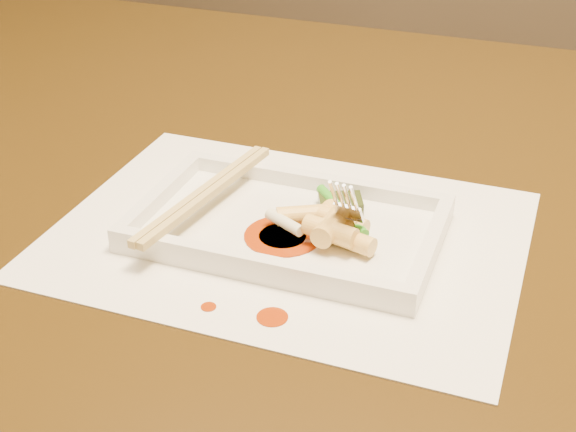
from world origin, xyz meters
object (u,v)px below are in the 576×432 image
(plate_base, at_px, (288,230))
(fork, at_px, (376,153))
(chopstick_a, at_px, (201,192))
(placemat, at_px, (288,234))
(table, at_px, (287,238))

(plate_base, distance_m, fork, 0.11)
(chopstick_a, bearing_deg, fork, 6.75)
(placemat, xyz_separation_m, fork, (0.07, 0.02, 0.08))
(placemat, xyz_separation_m, chopstick_a, (-0.08, 0.00, 0.03))
(plate_base, bearing_deg, chopstick_a, 180.00)
(chopstick_a, bearing_deg, plate_base, 0.00)
(table, relative_size, fork, 10.00)
(table, relative_size, plate_base, 5.38)
(plate_base, bearing_deg, table, 110.74)
(table, distance_m, plate_base, 0.19)
(chopstick_a, relative_size, fork, 1.41)
(chopstick_a, xyz_separation_m, fork, (0.15, 0.02, 0.06))
(placemat, bearing_deg, table, 110.74)
(table, xyz_separation_m, plate_base, (0.06, -0.15, 0.11))
(chopstick_a, bearing_deg, placemat, 0.00)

